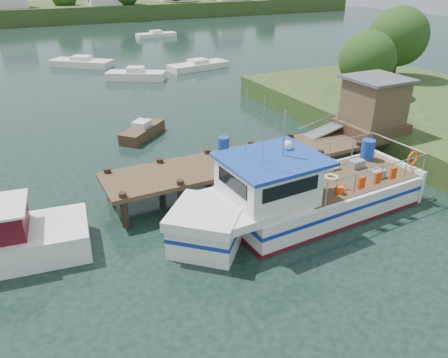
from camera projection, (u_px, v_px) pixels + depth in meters
name	position (u px, v px, depth m)	size (l,w,h in m)	color
ground_plane	(228.00, 187.00, 21.55)	(160.00, 160.00, 0.00)	black
far_shore	(37.00, 9.00, 86.56)	(140.00, 42.55, 9.22)	#32461D
dock	(337.00, 124.00, 23.22)	(16.60, 3.00, 4.78)	#493422
lobster_boat	(296.00, 197.00, 18.35)	(12.40, 4.03, 5.88)	silver
moored_rowboat	(142.00, 131.00, 27.64)	(3.56, 3.42, 1.07)	#493422
moored_far	(156.00, 35.00, 66.39)	(5.97, 2.09, 1.01)	silver
moored_b	(136.00, 75.00, 41.58)	(5.68, 4.37, 1.21)	silver
moored_c	(198.00, 66.00, 45.89)	(6.76, 3.15, 1.03)	silver
moored_d	(82.00, 63.00, 47.11)	(6.48, 5.95, 1.12)	silver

